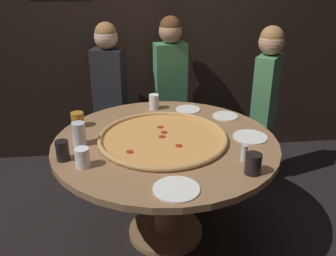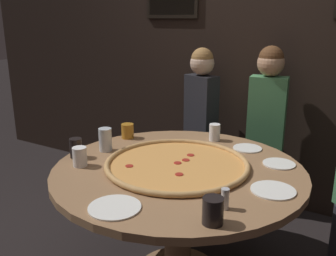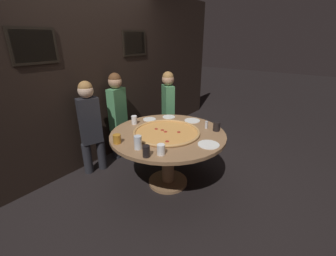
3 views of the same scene
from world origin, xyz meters
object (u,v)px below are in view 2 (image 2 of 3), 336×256
object	(u,v)px
drink_cup_beside_pizza	(215,132)
white_plate_right_side	(273,190)
diner_side_left	(266,122)
drink_cup_far_right	(80,157)
drink_cup_near_right	(213,211)
white_plate_far_back	(115,207)
drink_cup_far_left	(106,140)
white_plate_left_side	(279,164)
drink_cup_centre_back	(76,148)
giant_pizza	(177,164)
drink_cup_front_edge	(128,131)
condiment_shaker	(225,199)
white_plate_beside_cup	(247,148)
dining_table	(178,191)
diner_side_right	(201,116)

from	to	relation	value
drink_cup_beside_pizza	white_plate_right_side	xyz separation A→B (m)	(0.57, -0.57, -0.05)
diner_side_left	drink_cup_far_right	bearing A→B (deg)	55.79
drink_cup_near_right	white_plate_far_back	distance (m)	0.44
drink_cup_far_left	white_plate_left_side	size ratio (longest dim) A/B	0.79
drink_cup_beside_pizza	drink_cup_centre_back	bearing A→B (deg)	-128.50
giant_pizza	drink_cup_far_right	distance (m)	0.56
drink_cup_near_right	diner_side_left	bearing A→B (deg)	99.20
drink_cup_far_left	drink_cup_front_edge	xyz separation A→B (m)	(-0.04, 0.28, -0.02)
drink_cup_beside_pizza	condiment_shaker	distance (m)	0.97
giant_pizza	drink_cup_centre_back	size ratio (longest dim) A/B	6.97
drink_cup_far_right	white_plate_left_side	size ratio (longest dim) A/B	0.60
drink_cup_beside_pizza	white_plate_beside_cup	size ratio (longest dim) A/B	0.63
white_plate_far_back	condiment_shaker	world-z (taller)	condiment_shaker
giant_pizza	drink_cup_near_right	xyz separation A→B (m)	(0.44, -0.46, 0.04)
white_plate_left_side	condiment_shaker	world-z (taller)	condiment_shaker
condiment_shaker	drink_cup_near_right	bearing A→B (deg)	-87.83
drink_cup_far_right	drink_cup_front_edge	xyz separation A→B (m)	(-0.08, 0.56, -0.01)
dining_table	white_plate_far_back	size ratio (longest dim) A/B	5.98
dining_table	drink_cup_centre_back	bearing A→B (deg)	-163.21
white_plate_far_back	drink_cup_far_right	bearing A→B (deg)	149.26
giant_pizza	white_plate_far_back	distance (m)	0.57
drink_cup_far_right	drink_cup_near_right	size ratio (longest dim) A/B	0.97
white_plate_left_side	white_plate_beside_cup	bearing A→B (deg)	146.80
drink_cup_near_right	white_plate_left_side	distance (m)	0.79
drink_cup_front_edge	diner_side_left	size ratio (longest dim) A/B	0.08
drink_cup_near_right	drink_cup_centre_back	bearing A→B (deg)	165.36
drink_cup_front_edge	diner_side_right	xyz separation A→B (m)	(0.19, 0.77, -0.04)
white_plate_far_back	condiment_shaker	bearing A→B (deg)	30.55
giant_pizza	drink_cup_centre_back	world-z (taller)	drink_cup_centre_back
drink_cup_far_right	white_plate_beside_cup	distance (m)	1.06
giant_pizza	white_plate_left_side	xyz separation A→B (m)	(0.49, 0.33, -0.01)
drink_cup_beside_pizza	white_plate_beside_cup	distance (m)	0.27
drink_cup_front_edge	white_plate_far_back	bearing A→B (deg)	-56.20
drink_cup_front_edge	dining_table	bearing A→B (deg)	-26.26
dining_table	diner_side_right	bearing A→B (deg)	109.82
giant_pizza	white_plate_right_side	distance (m)	0.57
drink_cup_centre_back	diner_side_left	bearing A→B (deg)	58.86
drink_cup_centre_back	white_plate_beside_cup	xyz separation A→B (m)	(0.84, 0.68, -0.06)
white_plate_beside_cup	white_plate_right_side	bearing A→B (deg)	-58.69
dining_table	giant_pizza	bearing A→B (deg)	147.97
drink_cup_far_right	white_plate_beside_cup	bearing A→B (deg)	47.07
dining_table	drink_cup_beside_pizza	xyz separation A→B (m)	(-0.03, 0.55, 0.21)
drink_cup_centre_back	drink_cup_far_right	xyz separation A→B (m)	(0.12, -0.09, -0.00)
condiment_shaker	drink_cup_centre_back	bearing A→B (deg)	172.84
drink_cup_far_left	drink_cup_near_right	bearing A→B (deg)	-25.48
diner_side_right	white_plate_beside_cup	bearing A→B (deg)	157.73
drink_cup_far_left	drink_cup_far_right	bearing A→B (deg)	-81.07
white_plate_left_side	drink_cup_far_left	bearing A→B (deg)	-161.67
white_plate_beside_cup	white_plate_far_back	bearing A→B (deg)	-102.62
dining_table	diner_side_right	world-z (taller)	diner_side_right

